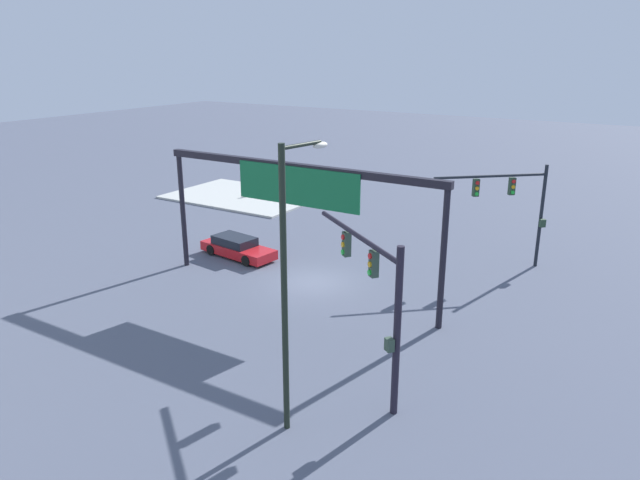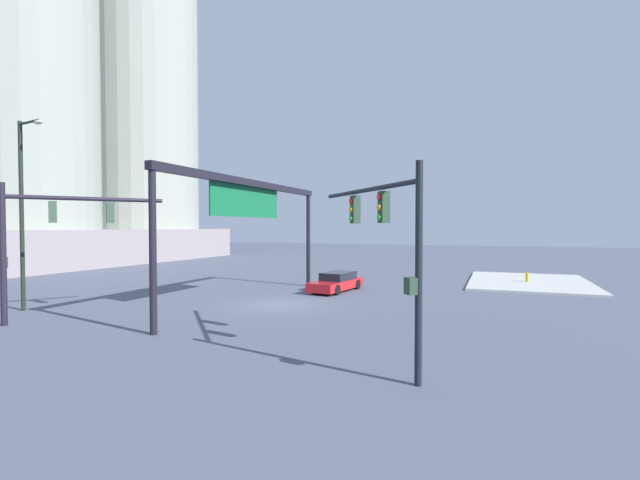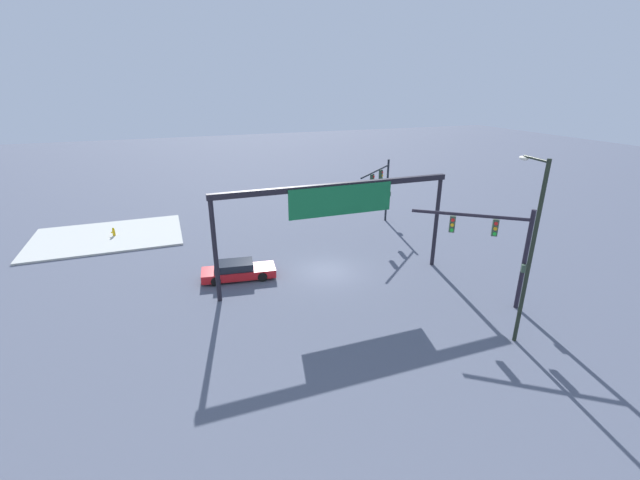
{
  "view_description": "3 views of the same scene",
  "coord_description": "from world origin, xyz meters",
  "px_view_note": "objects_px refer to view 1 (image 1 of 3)",
  "views": [
    {
      "loc": [
        -15.65,
        24.67,
        11.83
      ],
      "look_at": [
        0.46,
        -1.38,
        1.89
      ],
      "focal_mm": 33.15,
      "sensor_mm": 36.0,
      "label": 1
    },
    {
      "loc": [
        -21.17,
        -10.59,
        4.14
      ],
      "look_at": [
        2.03,
        -1.45,
        3.41
      ],
      "focal_mm": 25.15,
      "sensor_mm": 36.0,
      "label": 2
    },
    {
      "loc": [
        9.68,
        24.69,
        12.44
      ],
      "look_at": [
        1.19,
        1.89,
        3.17
      ],
      "focal_mm": 23.31,
      "sensor_mm": 36.0,
      "label": 3
    }
  ],
  "objects_px": {
    "sedan_car_approaching": "(237,247)",
    "fire_hydrant_on_curb": "(247,193)",
    "traffic_signal_opposite_side": "(376,287)",
    "traffic_signal_near_corner": "(515,198)",
    "streetlamp_curved_arm": "(288,276)"
  },
  "relations": [
    {
      "from": "traffic_signal_near_corner",
      "to": "sedan_car_approaching",
      "type": "bearing_deg",
      "value": -16.6
    },
    {
      "from": "traffic_signal_opposite_side",
      "to": "fire_hydrant_on_curb",
      "type": "relative_size",
      "value": 8.45
    },
    {
      "from": "traffic_signal_near_corner",
      "to": "streetlamp_curved_arm",
      "type": "distance_m",
      "value": 18.77
    },
    {
      "from": "traffic_signal_near_corner",
      "to": "streetlamp_curved_arm",
      "type": "relative_size",
      "value": 0.63
    },
    {
      "from": "streetlamp_curved_arm",
      "to": "fire_hydrant_on_curb",
      "type": "bearing_deg",
      "value": 50.04
    },
    {
      "from": "traffic_signal_near_corner",
      "to": "sedan_car_approaching",
      "type": "height_order",
      "value": "traffic_signal_near_corner"
    },
    {
      "from": "traffic_signal_opposite_side",
      "to": "fire_hydrant_on_curb",
      "type": "distance_m",
      "value": 30.2
    },
    {
      "from": "sedan_car_approaching",
      "to": "traffic_signal_near_corner",
      "type": "bearing_deg",
      "value": 32.26
    },
    {
      "from": "traffic_signal_opposite_side",
      "to": "streetlamp_curved_arm",
      "type": "relative_size",
      "value": 0.64
    },
    {
      "from": "traffic_signal_near_corner",
      "to": "traffic_signal_opposite_side",
      "type": "height_order",
      "value": "traffic_signal_opposite_side"
    },
    {
      "from": "traffic_signal_opposite_side",
      "to": "traffic_signal_near_corner",
      "type": "bearing_deg",
      "value": -56.23
    },
    {
      "from": "sedan_car_approaching",
      "to": "traffic_signal_opposite_side",
      "type": "bearing_deg",
      "value": -25.39
    },
    {
      "from": "sedan_car_approaching",
      "to": "fire_hydrant_on_curb",
      "type": "height_order",
      "value": "sedan_car_approaching"
    },
    {
      "from": "traffic_signal_opposite_side",
      "to": "sedan_car_approaching",
      "type": "height_order",
      "value": "traffic_signal_opposite_side"
    },
    {
      "from": "streetlamp_curved_arm",
      "to": "fire_hydrant_on_curb",
      "type": "relative_size",
      "value": 13.13
    }
  ]
}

